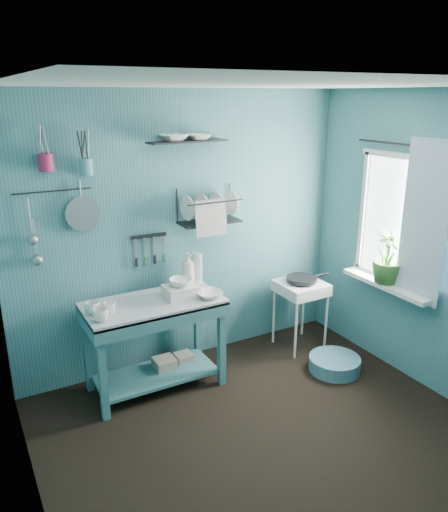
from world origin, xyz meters
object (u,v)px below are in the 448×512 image
frying_pan (302,279)px  storage_tin_small (184,364)px  hotplate_stand (300,315)px  mug_left (101,315)px  colander (83,214)px  utensil_cup_magenta (46,162)px  wash_tub (181,291)px  mug_right (92,308)px  potted_plant (388,257)px  utensil_cup_teal (86,167)px  storage_tin_large (165,370)px  dish_rack (209,206)px  floor_basin (335,364)px  work_counter (155,345)px  mug_mid (110,308)px  water_bottle (197,268)px  soap_bottle (188,269)px

frying_pan → storage_tin_small: bearing=176.5°
hotplate_stand → mug_left: bearing=-176.9°
colander → storage_tin_small: colander is taller
utensil_cup_magenta → wash_tub: bearing=-19.1°
hotplate_stand → utensil_cup_magenta: (-2.22, 0.30, 1.62)m
mug_right → storage_tin_small: (0.80, 0.08, -0.76)m
wash_tub → storage_tin_small: wash_tub is taller
hotplate_stand → potted_plant: (0.43, -0.66, 0.72)m
utensil_cup_magenta → utensil_cup_teal: 0.30m
frying_pan → storage_tin_large: (-1.45, 0.05, -0.62)m
dish_rack → floor_basin: dish_rack is taller
work_counter → utensil_cup_teal: size_ratio=8.79×
mug_mid → hotplate_stand: bearing=1.9°
frying_pan → dish_rack: (-0.88, 0.25, 0.78)m
water_bottle → hotplate_stand: bearing=-12.0°
utensil_cup_magenta → storage_tin_large: (0.78, -0.25, -1.85)m
mug_right → colander: bearing=79.0°
potted_plant → storage_tin_small: (-1.68, 0.73, -0.97)m
wash_tub → utensil_cup_magenta: utensil_cup_magenta is taller
mug_right → dish_rack: bearing=12.1°
soap_bottle → hotplate_stand: 1.30m
storage_tin_small → floor_basin: (1.25, -0.63, -0.04)m
colander → floor_basin: colander is taller
hotplate_stand → storage_tin_small: hotplate_stand is taller
colander → hotplate_stand: bearing=-9.4°
mug_left → hotplate_stand: bearing=4.6°
frying_pan → work_counter: bearing=-179.9°
mug_mid → wash_tub: size_ratio=0.36×
frying_pan → colander: colander is taller
water_bottle → mug_right: bearing=-167.8°
water_bottle → colander: bearing=173.4°
mug_right → hotplate_stand: (2.05, 0.00, -0.51)m
hotplate_stand → mug_right: bearing=178.6°
work_counter → frying_pan: size_ratio=3.81×
mug_left → storage_tin_large: bearing=19.9°
frying_pan → floor_basin: 0.86m
storage_tin_small → colander: bearing=161.2°
storage_tin_large → floor_basin: storage_tin_large is taller
colander → mug_right: bearing=-101.0°
storage_tin_small → storage_tin_large: bearing=-171.5°
soap_bottle → potted_plant: size_ratio=0.63×
mug_left → frying_pan: (2.03, 0.16, -0.13)m
mug_left → storage_tin_small: (0.78, 0.24, -0.76)m
mug_mid → mug_right: bearing=153.4°
mug_left → dish_rack: 1.38m
mug_mid → utensil_cup_teal: 1.12m
mug_right → potted_plant: size_ratio=0.26×
wash_tub → soap_bottle: 0.30m
hotplate_stand → utensil_cup_magenta: 2.77m
colander → storage_tin_small: (0.74, -0.25, -1.44)m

